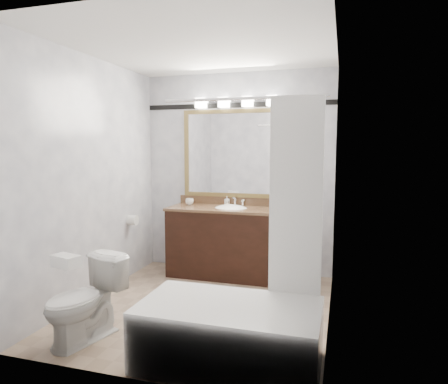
% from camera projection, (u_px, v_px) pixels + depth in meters
% --- Properties ---
extents(room, '(2.42, 2.62, 2.52)m').
position_uv_depth(room, '(202.00, 182.00, 3.81)').
color(room, '#9D836B').
rests_on(room, ground).
extents(vanity, '(1.53, 0.58, 0.97)m').
position_uv_depth(vanity, '(231.00, 241.00, 4.87)').
color(vanity, black).
rests_on(vanity, ground).
extents(mirror, '(1.40, 0.04, 1.10)m').
position_uv_depth(mirror, '(237.00, 154.00, 5.01)').
color(mirror, olive).
rests_on(mirror, room).
extents(vanity_light_bar, '(1.02, 0.14, 0.12)m').
position_uv_depth(vanity_light_bar, '(236.00, 102.00, 4.88)').
color(vanity_light_bar, silver).
rests_on(vanity_light_bar, room).
extents(accent_stripe, '(2.40, 0.01, 0.06)m').
position_uv_depth(accent_stripe, '(237.00, 105.00, 4.95)').
color(accent_stripe, black).
rests_on(accent_stripe, room).
extents(bathtub, '(1.30, 0.75, 1.96)m').
position_uv_depth(bathtub, '(233.00, 326.00, 2.90)').
color(bathtub, white).
rests_on(bathtub, ground).
extents(tp_roll, '(0.11, 0.12, 0.12)m').
position_uv_depth(tp_roll, '(133.00, 220.00, 4.83)').
color(tp_roll, white).
rests_on(tp_roll, room).
extents(toilet, '(0.55, 0.74, 0.68)m').
position_uv_depth(toilet, '(84.00, 300.00, 3.23)').
color(toilet, white).
rests_on(toilet, ground).
extents(tissue_box, '(0.24, 0.17, 0.09)m').
position_uv_depth(tissue_box, '(66.00, 261.00, 3.00)').
color(tissue_box, white).
rests_on(tissue_box, toilet).
extents(coffee_maker, '(0.19, 0.24, 0.36)m').
position_uv_depth(coffee_maker, '(282.00, 194.00, 4.67)').
color(coffee_maker, black).
rests_on(coffee_maker, vanity).
extents(cup_left, '(0.11, 0.11, 0.08)m').
position_uv_depth(cup_left, '(190.00, 202.00, 5.08)').
color(cup_left, white).
rests_on(cup_left, vanity).
extents(soap_bottle_a, '(0.06, 0.06, 0.11)m').
position_uv_depth(soap_bottle_a, '(227.00, 200.00, 5.06)').
color(soap_bottle_a, white).
rests_on(soap_bottle_a, vanity).
extents(soap_bar, '(0.09, 0.06, 0.03)m').
position_uv_depth(soap_bar, '(228.00, 205.00, 4.95)').
color(soap_bar, beige).
rests_on(soap_bar, vanity).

